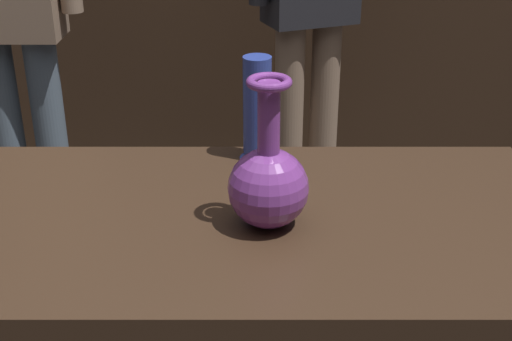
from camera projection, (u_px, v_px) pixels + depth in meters
name	position (u px, v px, depth m)	size (l,w,h in m)	color
back_display_shelf	(251.00, 51.00, 3.44)	(2.60, 0.40, 0.99)	#382619
vase_centerpiece	(266.00, 181.00, 1.25)	(0.15, 0.15, 0.28)	#7A388E
vase_tall_behind	(255.00, 111.00, 1.51)	(0.08, 0.08, 0.23)	#2D429E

